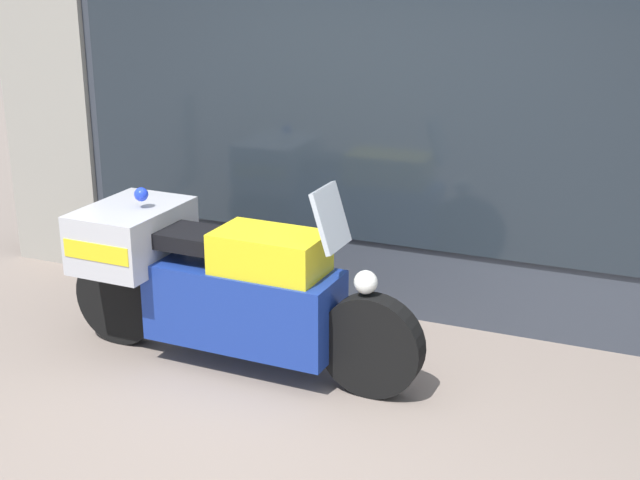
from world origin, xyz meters
name	(u,v)px	position (x,y,z in m)	size (l,w,h in m)	color
ground_plane	(276,435)	(0.00, 0.00, 0.00)	(60.00, 60.00, 0.00)	gray
shop_building	(346,62)	(-0.39, 2.00, 1.77)	(6.52, 0.55, 3.52)	#333842
window_display	(439,253)	(0.33, 2.03, 0.45)	(5.26, 0.30, 1.84)	slate
paramedic_motorcycle	(213,279)	(-0.76, 0.68, 0.56)	(2.42, 0.77, 1.24)	black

